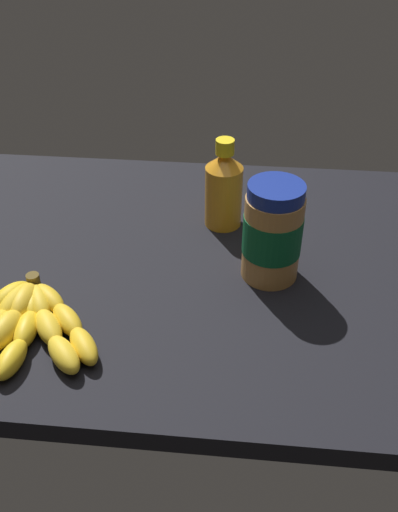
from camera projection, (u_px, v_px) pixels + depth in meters
The scene contains 4 objects.
ground_plane at pixel (181, 267), 94.53cm from camera, with size 97.68×68.01×3.33cm, color black.
banana_bunch at pixel (14, 326), 78.50cm from camera, with size 27.58×21.93×3.80cm.
peanut_butter_jar at pixel (272, 233), 85.80cm from camera, with size 9.08×9.08×16.16cm.
honey_bottle at pixel (224, 188), 97.88cm from camera, with size 6.51×6.51×16.29cm.
Camera 1 is at (-10.28, 73.76, 56.67)cm, focal length 39.73 mm.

